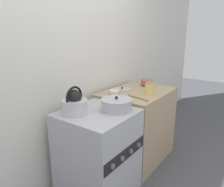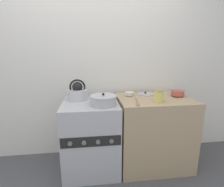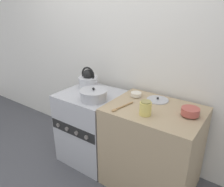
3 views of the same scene
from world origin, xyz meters
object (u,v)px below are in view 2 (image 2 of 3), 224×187
(loose_pot_lid, at_px, (145,94))
(stove, at_px, (91,136))
(storage_jar, at_px, (159,96))
(small_ceramic_bowl, at_px, (129,94))
(kettle, at_px, (78,92))
(cooking_pot, at_px, (103,100))
(enamel_bowl, at_px, (178,93))

(loose_pot_lid, bearing_deg, stove, -164.13)
(storage_jar, height_order, loose_pot_lid, storage_jar)
(small_ceramic_bowl, height_order, loose_pot_lid, small_ceramic_bowl)
(stove, relative_size, kettle, 3.08)
(stove, height_order, cooking_pot, cooking_pot)
(stove, xyz_separation_m, kettle, (-0.14, 0.14, 0.51))
(small_ceramic_bowl, height_order, storage_jar, storage_jar)
(stove, relative_size, small_ceramic_bowl, 7.59)
(cooking_pot, bearing_deg, loose_pot_lid, 28.83)
(enamel_bowl, bearing_deg, small_ceramic_bowl, 169.93)
(enamel_bowl, bearing_deg, loose_pot_lid, 157.97)
(storage_jar, bearing_deg, small_ceramic_bowl, 130.67)
(stove, relative_size, storage_jar, 6.57)
(small_ceramic_bowl, bearing_deg, kettle, -177.95)
(small_ceramic_bowl, bearing_deg, stove, -161.92)
(small_ceramic_bowl, relative_size, storage_jar, 0.86)
(kettle, height_order, cooking_pot, kettle)
(kettle, relative_size, enamel_bowl, 1.77)
(kettle, xyz_separation_m, small_ceramic_bowl, (0.62, 0.02, -0.04))
(stove, bearing_deg, storage_jar, -10.86)
(cooking_pot, height_order, loose_pot_lid, cooking_pot)
(enamel_bowl, height_order, loose_pot_lid, enamel_bowl)
(kettle, relative_size, small_ceramic_bowl, 2.46)
(stove, relative_size, loose_pot_lid, 3.88)
(kettle, distance_m, loose_pot_lid, 0.85)
(cooking_pot, distance_m, storage_jar, 0.60)
(kettle, relative_size, loose_pot_lid, 1.26)
(kettle, height_order, enamel_bowl, kettle)
(loose_pot_lid, bearing_deg, cooking_pot, -151.17)
(stove, bearing_deg, cooking_pot, -37.61)
(stove, xyz_separation_m, enamel_bowl, (1.07, 0.06, 0.49))
(enamel_bowl, height_order, small_ceramic_bowl, enamel_bowl)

